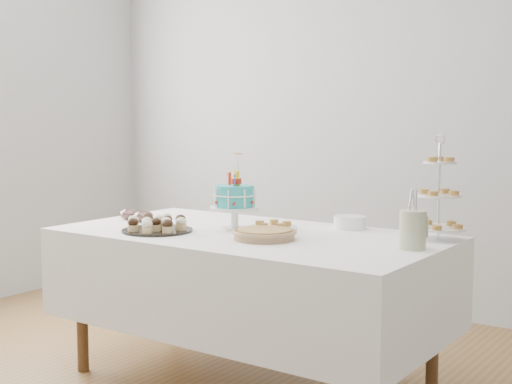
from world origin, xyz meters
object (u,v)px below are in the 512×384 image
Objects in this scene: birthday_cake at (234,209)px; pastry_plate at (273,226)px; plate_stack at (350,222)px; jam_bowl_b at (129,214)px; utensil_pitcher at (413,228)px; cupcake_tray at (157,224)px; tiered_stand at (439,196)px; pie at (264,234)px; jam_bowl_a at (144,216)px; table at (249,277)px.

pastry_plate is at bearing 69.17° from birthday_cake.
plate_stack is 0.40m from pastry_plate.
jam_bowl_b is (-0.71, -0.04, -0.08)m from birthday_cake.
pastry_plate is 0.97× the size of utensil_pitcher.
cupcake_tray is 0.72× the size of tiered_stand.
pie is 0.55m from plate_stack.
birthday_cake is at bearing 43.00° from cupcake_tray.
birthday_cake is at bearing -161.27° from tiered_stand.
jam_bowl_a is 1.04× the size of jam_bowl_b.
pastry_plate is at bearing 153.31° from utensil_pitcher.
pie is 1.84× the size of plate_stack.
cupcake_tray is 1.37× the size of utensil_pitcher.
table is 1.01m from tiered_stand.
table is 11.59× the size of plate_stack.
table is 0.90m from utensil_pitcher.
utensil_pitcher is at bearing -35.54° from plate_stack.
pastry_plate is (-0.14, 0.28, -0.01)m from pie.
table is 3.90× the size of tiered_stand.
jam_bowl_a reaches higher than pie.
utensil_pitcher is at bearing -89.94° from tiered_stand.
jam_bowl_a reaches higher than pastry_plate.
plate_stack is (-0.49, 0.05, -0.17)m from tiered_stand.
jam_bowl_a is at bearing -165.73° from tiered_stand.
table is 0.53m from cupcake_tray.
cupcake_tray is 3.41× the size of jam_bowl_b.
pie is (0.57, 0.12, -0.01)m from cupcake_tray.
tiered_stand reaches higher than jam_bowl_a.
birthday_cake reaches higher than pastry_plate.
pastry_plate is at bearing 12.15° from jam_bowl_b.
pastry_plate is at bearing 15.99° from jam_bowl_a.
jam_bowl_b is (-1.65, -0.36, -0.18)m from tiered_stand.
jam_bowl_b is at bearing 174.17° from pie.
table is 0.59m from plate_stack.
utensil_pitcher is (1.52, 0.09, 0.06)m from jam_bowl_a.
pastry_plate reaches higher than table.
cupcake_tray reaches higher than plate_stack.
utensil_pitcher is (0.00, -0.30, -0.11)m from tiered_stand.
pie is at bearing -2.41° from birthday_cake.
birthday_cake is 1.50× the size of utensil_pitcher.
pie is 1.21× the size of pastry_plate.
plate_stack is 0.61m from utensil_pitcher.
cupcake_tray is 0.48m from jam_bowl_b.
cupcake_tray reaches higher than pastry_plate.
jam_bowl_a is (-0.29, 0.20, -0.01)m from cupcake_tray.
cupcake_tray is 3.29× the size of jam_bowl_a.
utensil_pitcher is (0.84, 0.05, 0.32)m from table.
table is 0.33m from pie.
jam_bowl_b reaches higher than pastry_plate.
birthday_cake is 1.55× the size of pastry_plate.
jam_bowl_a is at bearing -164.01° from pastry_plate.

